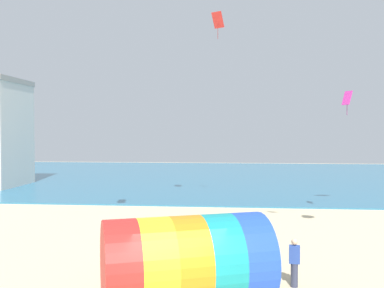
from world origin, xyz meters
name	(u,v)px	position (x,y,z in m)	size (l,w,h in m)	color
sea	(219,176)	(0.00, 38.02, 0.05)	(120.00, 40.00, 0.10)	teal
giant_inflatable_tube	(187,262)	(0.06, 1.10, 1.37)	(5.47, 4.25, 2.74)	red
kite_handler	(294,262)	(3.48, 3.19, 0.83)	(0.38, 0.26, 1.64)	#383D56
kite_red_diamond	(218,20)	(0.44, 17.74, 12.73)	(0.89, 0.79, 1.79)	red
kite_magenta_diamond	(347,98)	(7.98, 13.99, 7.13)	(0.54, 0.64, 1.41)	#D1339E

